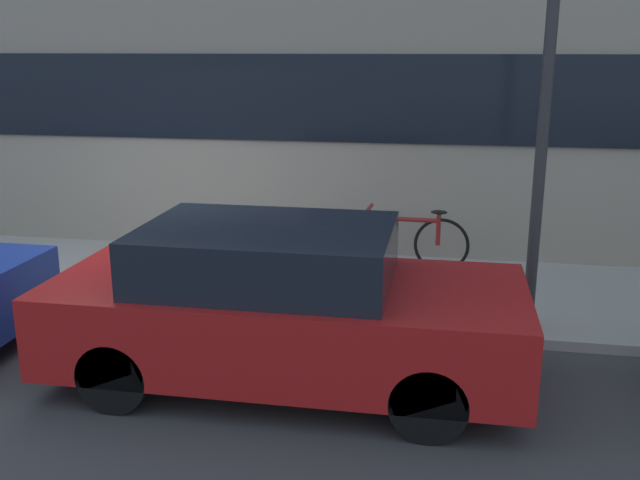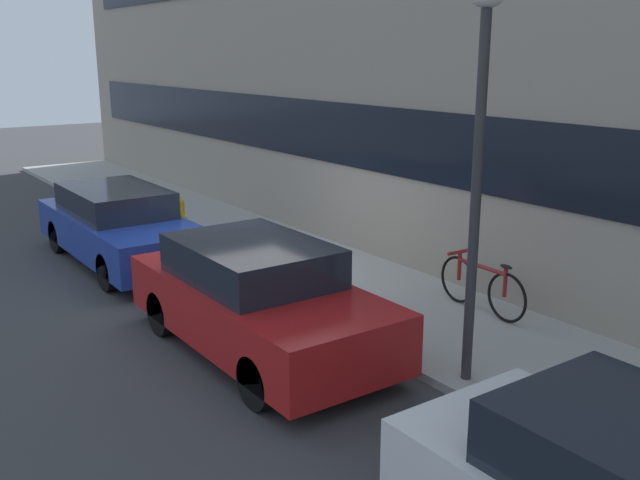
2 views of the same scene
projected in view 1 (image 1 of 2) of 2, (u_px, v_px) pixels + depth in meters
The scene contains 5 objects.
ground_plane at pixel (108, 319), 7.50m from camera, with size 56.00×56.00×0.00m, color #38383A.
sidewalk_strip at pixel (157, 277), 8.72m from camera, with size 28.00×2.59×0.10m.
parked_car_red at pixel (283, 306), 5.96m from camera, with size 3.92×1.67×1.36m.
bicycle at pixel (403, 239), 8.75m from camera, with size 1.59×0.44×0.77m.
lamp_post at pixel (549, 61), 6.35m from camera, with size 0.32×0.32×4.05m.
Camera 1 is at (3.45, -6.51, 2.77)m, focal length 40.00 mm.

